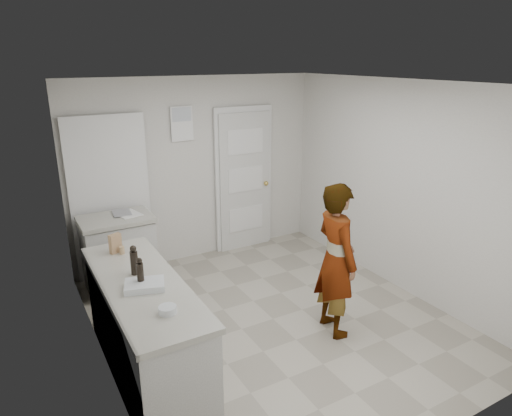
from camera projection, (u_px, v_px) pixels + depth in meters
ground at (273, 319)px, 5.00m from camera, size 4.00×4.00×0.00m
room_shell at (188, 189)px, 6.20m from camera, size 4.00×4.00×4.00m
main_counter at (146, 332)px, 4.01m from camera, size 0.64×1.96×0.93m
side_counter at (119, 256)px, 5.55m from camera, size 0.84×0.61×0.93m
person at (336, 260)px, 4.56m from camera, size 0.45×0.63×1.60m
cake_mix_box at (115, 243)px, 4.39m from camera, size 0.13×0.09×0.19m
spice_jar at (122, 250)px, 4.38m from camera, size 0.05×0.05×0.08m
oil_cruet_a at (134, 261)px, 3.95m from camera, size 0.07×0.07×0.27m
oil_cruet_b at (140, 273)px, 3.73m from camera, size 0.06×0.06×0.26m
baking_dish at (145, 285)px, 3.74m from camera, size 0.37×0.31×0.06m
egg_bowl at (168, 310)px, 3.38m from camera, size 0.14×0.14×0.05m
papers at (128, 214)px, 5.49m from camera, size 0.31×0.36×0.01m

